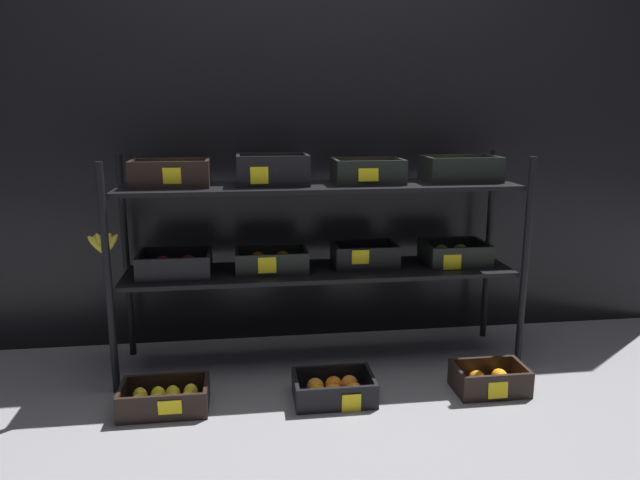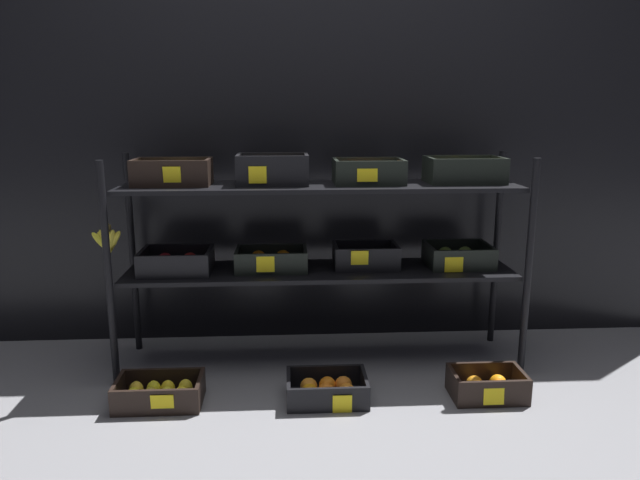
% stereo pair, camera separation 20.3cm
% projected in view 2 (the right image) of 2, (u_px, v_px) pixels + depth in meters
% --- Properties ---
extents(ground_plane, '(10.00, 10.00, 0.00)m').
position_uv_depth(ground_plane, '(320.00, 361.00, 2.91)').
color(ground_plane, gray).
extents(storefront_wall, '(4.25, 0.12, 1.95)m').
position_uv_depth(storefront_wall, '(315.00, 155.00, 3.09)').
color(storefront_wall, black).
rests_on(storefront_wall, ground_plane).
extents(display_rack, '(1.98, 0.44, 1.01)m').
position_uv_depth(display_rack, '(316.00, 223.00, 2.76)').
color(display_rack, black).
rests_on(display_rack, ground_plane).
extents(crate_ground_lemon, '(0.36, 0.22, 0.11)m').
position_uv_depth(crate_ground_lemon, '(160.00, 393.00, 2.47)').
color(crate_ground_lemon, black).
rests_on(crate_ground_lemon, ground_plane).
extents(crate_ground_orange, '(0.34, 0.24, 0.11)m').
position_uv_depth(crate_ground_orange, '(327.00, 390.00, 2.51)').
color(crate_ground_orange, black).
rests_on(crate_ground_orange, ground_plane).
extents(crate_ground_center_orange, '(0.31, 0.21, 0.12)m').
position_uv_depth(crate_ground_center_orange, '(487.00, 387.00, 2.53)').
color(crate_ground_center_orange, black).
rests_on(crate_ground_center_orange, ground_plane).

